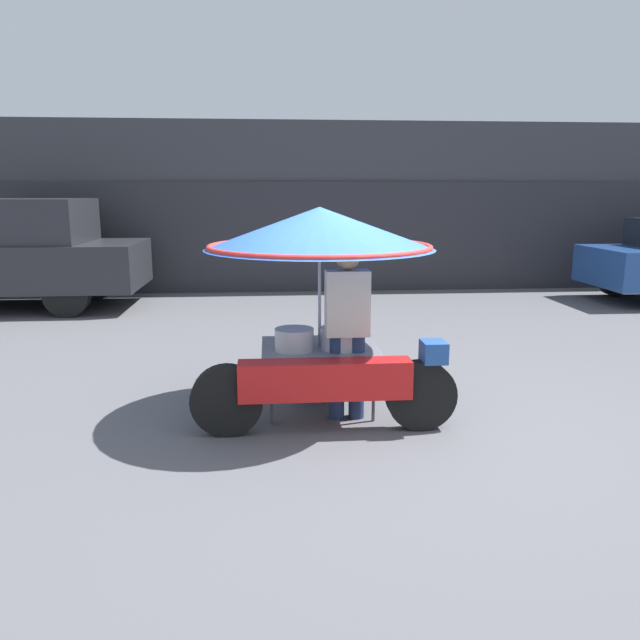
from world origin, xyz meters
TOP-DOWN VIEW (x-y plane):
  - ground_plane at (0.00, 0.00)m, footprint 36.00×36.00m
  - shopfront_building at (0.00, 8.46)m, footprint 28.00×2.06m
  - vendor_motorcycle_cart at (-0.46, 0.36)m, footprint 2.24×2.05m
  - vendor_person at (-0.24, 0.18)m, footprint 0.38×0.22m

SIDE VIEW (x-z plane):
  - ground_plane at x=0.00m, z-range 0.00..0.00m
  - vendor_person at x=-0.24m, z-range 0.09..1.63m
  - vendor_motorcycle_cart at x=-0.46m, z-range 0.53..2.40m
  - shopfront_building at x=0.00m, z-range -0.01..3.36m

